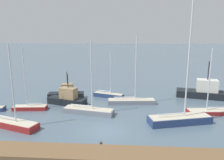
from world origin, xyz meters
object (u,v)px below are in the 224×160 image
at_px(sailboat_3, 131,100).
at_px(sailboat_0, 180,118).
at_px(sailboat_1, 89,110).
at_px(sailboat_4, 210,111).
at_px(fishing_boat_0, 66,93).
at_px(fishing_boat_1, 205,91).
at_px(fishing_boat_3, 67,98).
at_px(sailboat_5, 13,123).
at_px(sailboat_6, 109,95).
at_px(sailboat_2, 30,107).

bearing_deg(sailboat_3, sailboat_0, -56.78).
distance_m(sailboat_1, sailboat_4, 14.85).
distance_m(fishing_boat_0, fishing_boat_1, 21.29).
distance_m(sailboat_4, fishing_boat_3, 18.51).
bearing_deg(fishing_boat_3, fishing_boat_0, 126.39).
bearing_deg(sailboat_4, sailboat_5, 9.09).
bearing_deg(sailboat_1, sailboat_6, 86.57).
height_order(sailboat_2, sailboat_6, sailboat_2).
distance_m(sailboat_6, fishing_boat_1, 14.88).
relative_size(sailboat_3, fishing_boat_1, 1.12).
bearing_deg(sailboat_3, sailboat_2, -170.68).
height_order(sailboat_2, fishing_boat_3, sailboat_2).
xyz_separation_m(sailboat_0, sailboat_3, (-5.03, 6.42, -0.13)).
height_order(sailboat_3, sailboat_5, sailboat_3).
bearing_deg(sailboat_0, sailboat_1, 153.62).
relative_size(sailboat_0, fishing_boat_0, 2.34).
distance_m(sailboat_2, sailboat_4, 22.62).
distance_m(sailboat_1, sailboat_3, 6.81).
bearing_deg(sailboat_2, sailboat_4, 174.53).
bearing_deg(sailboat_5, fishing_boat_0, 94.01).
bearing_deg(fishing_boat_0, fishing_boat_3, -78.94).
bearing_deg(sailboat_5, sailboat_2, 115.41).
xyz_separation_m(sailboat_2, fishing_boat_1, (24.51, 7.08, 0.62)).
distance_m(sailboat_4, fishing_boat_0, 20.00).
distance_m(sailboat_2, fishing_boat_3, 4.92).
distance_m(fishing_boat_1, fishing_boat_3, 20.78).
relative_size(sailboat_1, sailboat_4, 1.11).
bearing_deg(fishing_boat_3, fishing_boat_1, 30.62).
bearing_deg(fishing_boat_1, fishing_boat_3, -153.39).
xyz_separation_m(sailboat_6, fishing_boat_0, (-6.36, -1.00, 0.36)).
xyz_separation_m(sailboat_5, fishing_boat_0, (2.63, 10.48, 0.31)).
relative_size(sailboat_2, sailboat_5, 0.93).
height_order(sailboat_3, sailboat_4, sailboat_3).
relative_size(fishing_boat_0, fishing_boat_3, 0.95).
bearing_deg(sailboat_6, sailboat_0, -28.27).
height_order(sailboat_1, sailboat_4, sailboat_1).
bearing_deg(sailboat_5, sailboat_3, 52.64).
bearing_deg(sailboat_4, fishing_boat_3, -11.82).
bearing_deg(fishing_boat_1, fishing_boat_0, -161.40).
height_order(sailboat_4, fishing_boat_0, sailboat_4).
bearing_deg(fishing_boat_0, sailboat_3, -18.60).
bearing_deg(sailboat_3, sailboat_6, 135.54).
xyz_separation_m(sailboat_2, sailboat_6, (9.67, 6.22, 0.04)).
relative_size(sailboat_5, fishing_boat_1, 1.02).
distance_m(sailboat_0, sailboat_1, 10.63).
relative_size(sailboat_5, sailboat_6, 1.23).
distance_m(sailboat_1, sailboat_5, 8.37).
height_order(sailboat_0, sailboat_2, sailboat_0).
relative_size(sailboat_1, sailboat_3, 0.94).
xyz_separation_m(sailboat_3, sailboat_6, (-3.49, 2.89, -0.07)).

